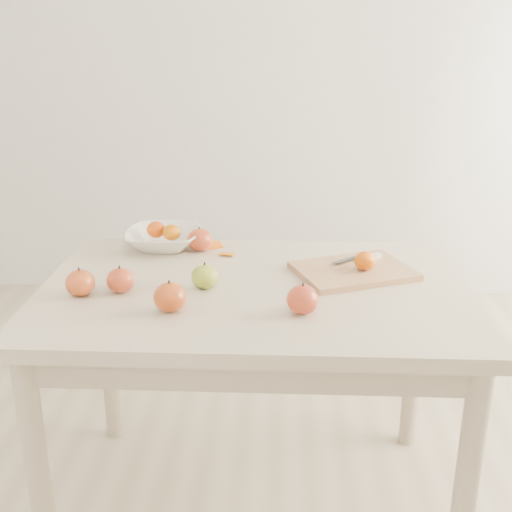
{
  "coord_description": "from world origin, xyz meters",
  "views": [
    {
      "loc": [
        0.08,
        -1.66,
        1.44
      ],
      "look_at": [
        0.0,
        0.05,
        0.82
      ],
      "focal_mm": 45.0,
      "sensor_mm": 36.0,
      "label": 1
    }
  ],
  "objects": [
    {
      "name": "orange_peel_a",
      "position": [
        -0.16,
        0.32,
        0.75
      ],
      "size": [
        0.07,
        0.07,
        0.01
      ],
      "primitive_type": "cube",
      "rotation": [
        0.21,
        0.0,
        0.43
      ],
      "color": "orange",
      "rests_on": "table"
    },
    {
      "name": "apple_red_c",
      "position": [
        -0.21,
        -0.18,
        0.79
      ],
      "size": [
        0.08,
        0.08,
        0.08
      ],
      "primitive_type": "ellipsoid",
      "color": "maroon",
      "rests_on": "table"
    },
    {
      "name": "apple_green",
      "position": [
        -0.14,
        -0.02,
        0.78
      ],
      "size": [
        0.08,
        0.08,
        0.07
      ],
      "primitive_type": "ellipsoid",
      "color": "olive",
      "rests_on": "table"
    },
    {
      "name": "bowl_tangerine_far",
      "position": [
        -0.28,
        0.3,
        0.81
      ],
      "size": [
        0.06,
        0.06,
        0.05
      ],
      "primitive_type": "ellipsoid",
      "color": "#CF6507",
      "rests_on": "fruit_bowl"
    },
    {
      "name": "bowl_tangerine_near",
      "position": [
        -0.34,
        0.32,
        0.81
      ],
      "size": [
        0.06,
        0.06,
        0.05
      ],
      "primitive_type": "ellipsoid",
      "color": "#E33D08",
      "rests_on": "fruit_bowl"
    },
    {
      "name": "board_tangerine",
      "position": [
        0.31,
        0.09,
        0.8
      ],
      "size": [
        0.06,
        0.06,
        0.05
      ],
      "primitive_type": "ellipsoid",
      "color": "#DC5A07",
      "rests_on": "cutting_board"
    },
    {
      "name": "orange_peel_b",
      "position": [
        -0.1,
        0.25,
        0.75
      ],
      "size": [
        0.05,
        0.04,
        0.01
      ],
      "primitive_type": "cube",
      "rotation": [
        -0.14,
        0.0,
        -0.17
      ],
      "color": "#C36C0D",
      "rests_on": "table"
    },
    {
      "name": "ground",
      "position": [
        0.0,
        0.0,
        0.0
      ],
      "size": [
        3.5,
        3.5,
        0.0
      ],
      "primitive_type": "plane",
      "color": "#C6B293",
      "rests_on": "ground"
    },
    {
      "name": "apple_red_a",
      "position": [
        -0.19,
        0.29,
        0.79
      ],
      "size": [
        0.08,
        0.08,
        0.07
      ],
      "primitive_type": "ellipsoid",
      "color": "#A62011",
      "rests_on": "table"
    },
    {
      "name": "apple_red_b",
      "position": [
        -0.47,
        -0.09,
        0.79
      ],
      "size": [
        0.08,
        0.08,
        0.07
      ],
      "primitive_type": "ellipsoid",
      "color": "#A2291A",
      "rests_on": "table"
    },
    {
      "name": "paring_knife",
      "position": [
        0.33,
        0.17,
        0.78
      ],
      "size": [
        0.16,
        0.09,
        0.01
      ],
      "color": "white",
      "rests_on": "cutting_board"
    },
    {
      "name": "fruit_bowl",
      "position": [
        -0.31,
        0.31,
        0.78
      ],
      "size": [
        0.24,
        0.24,
        0.06
      ],
      "primitive_type": "imported",
      "color": "white",
      "rests_on": "table"
    },
    {
      "name": "apple_red_d",
      "position": [
        -0.37,
        -0.06,
        0.78
      ],
      "size": [
        0.08,
        0.08,
        0.07
      ],
      "primitive_type": "ellipsoid",
      "color": "maroon",
      "rests_on": "table"
    },
    {
      "name": "apple_red_e",
      "position": [
        0.13,
        -0.17,
        0.79
      ],
      "size": [
        0.08,
        0.08,
        0.07
      ],
      "primitive_type": "ellipsoid",
      "color": "maroon",
      "rests_on": "table"
    },
    {
      "name": "table",
      "position": [
        0.0,
        0.0,
        0.65
      ],
      "size": [
        1.2,
        0.8,
        0.75
      ],
      "color": "beige",
      "rests_on": "ground"
    },
    {
      "name": "cutting_board",
      "position": [
        0.28,
        0.1,
        0.76
      ],
      "size": [
        0.39,
        0.34,
        0.02
      ],
      "primitive_type": "cube",
      "rotation": [
        0.0,
        0.0,
        0.39
      ],
      "color": "tan",
      "rests_on": "table"
    }
  ]
}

